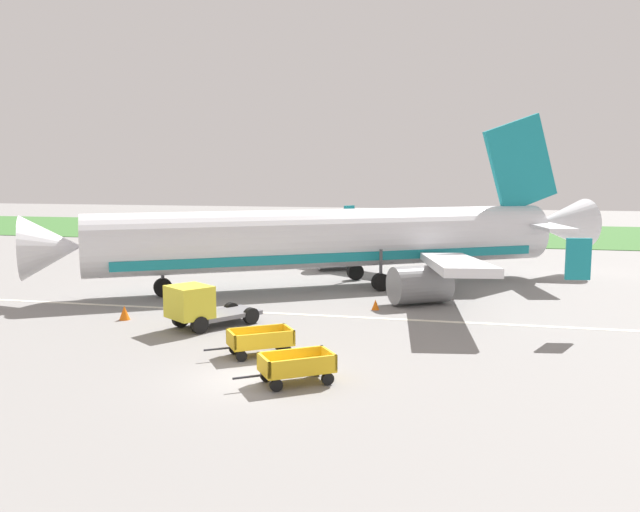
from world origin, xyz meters
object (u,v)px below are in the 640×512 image
Objects in this scene: airplane at (346,239)px; baggage_cart_second_in_row at (260,341)px; traffic_cone_mid_apron at (375,305)px; service_truck_beside_carts at (199,306)px; traffic_cone_near_plane at (124,313)px; baggage_cart_nearest at (296,367)px.

airplane is 10.14× the size of baggage_cart_second_in_row.
baggage_cart_second_in_row is (-0.46, -16.58, -2.45)m from airplane.
traffic_cone_mid_apron is (3.31, 9.80, -0.33)m from baggage_cart_second_in_row.
service_truck_beside_carts is (-4.69, -12.83, -1.95)m from airplane.
service_truck_beside_carts is 9.70m from traffic_cone_mid_apron.
baggage_cart_second_in_row is at bearing -28.44° from traffic_cone_near_plane.
baggage_cart_nearest is (1.86, -19.66, -2.45)m from airplane.
baggage_cart_nearest is at bearing -53.03° from baggage_cart_second_in_row.
airplane is at bearing 88.41° from baggage_cart_second_in_row.
traffic_cone_near_plane is 1.30× the size of traffic_cone_mid_apron.
traffic_cone_near_plane is at bearing 168.33° from service_truck_beside_carts.
airplane is 10.19× the size of baggage_cart_nearest.
traffic_cone_near_plane reaches higher than traffic_cone_mid_apron.
traffic_cone_near_plane is at bearing -127.25° from airplane.
baggage_cart_nearest is 4.66× the size of traffic_cone_near_plane.
service_truck_beside_carts is at bearing 138.39° from baggage_cart_second_in_row.
airplane is 16.77m from baggage_cart_second_in_row.
service_truck_beside_carts is at bearing -141.29° from traffic_cone_mid_apron.
baggage_cart_second_in_row is at bearing -41.61° from service_truck_beside_carts.
baggage_cart_second_in_row is at bearing -91.59° from airplane.
airplane is 19.90m from baggage_cart_nearest.
airplane is 13.80m from service_truck_beside_carts.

